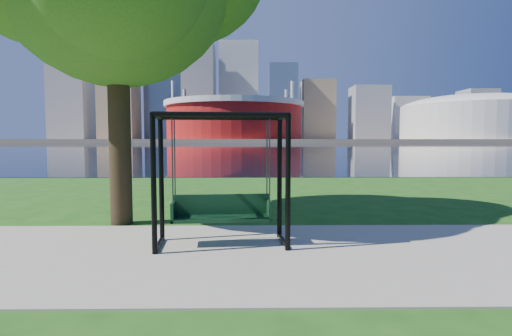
{
  "coord_description": "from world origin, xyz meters",
  "views": [
    {
      "loc": [
        -0.12,
        -6.54,
        1.78
      ],
      "look_at": [
        -0.03,
        0.0,
        1.31
      ],
      "focal_mm": 28.0,
      "sensor_mm": 36.0,
      "label": 1
    }
  ],
  "objects": [
    {
      "name": "ground",
      "position": [
        0.0,
        0.0,
        0.0
      ],
      "size": [
        900.0,
        900.0,
        0.0
      ],
      "primitive_type": "plane",
      "color": "#1E5114",
      "rests_on": "ground"
    },
    {
      "name": "path",
      "position": [
        0.0,
        -0.5,
        0.01
      ],
      "size": [
        120.0,
        4.0,
        0.03
      ],
      "primitive_type": "cube",
      "color": "#9E937F",
      "rests_on": "ground"
    },
    {
      "name": "river",
      "position": [
        0.0,
        102.0,
        0.01
      ],
      "size": [
        900.0,
        180.0,
        0.02
      ],
      "primitive_type": "cube",
      "color": "black",
      "rests_on": "ground"
    },
    {
      "name": "far_bank",
      "position": [
        0.0,
        306.0,
        1.0
      ],
      "size": [
        900.0,
        228.0,
        2.0
      ],
      "primitive_type": "cube",
      "color": "#937F60",
      "rests_on": "ground"
    },
    {
      "name": "stadium",
      "position": [
        -10.0,
        235.0,
        14.23
      ],
      "size": [
        83.0,
        83.0,
        32.0
      ],
      "color": "maroon",
      "rests_on": "far_bank"
    },
    {
      "name": "arena",
      "position": [
        135.0,
        235.0,
        15.87
      ],
      "size": [
        84.0,
        84.0,
        26.56
      ],
      "color": "beige",
      "rests_on": "far_bank"
    },
    {
      "name": "skyline",
      "position": [
        -4.27,
        319.39,
        35.89
      ],
      "size": [
        392.0,
        66.0,
        96.5
      ],
      "color": "gray",
      "rests_on": "far_bank"
    },
    {
      "name": "swing",
      "position": [
        -0.6,
        0.03,
        1.07
      ],
      "size": [
        2.22,
        1.11,
        2.2
      ],
      "rotation": [
        0.0,
        0.0,
        0.09
      ],
      "color": "black",
      "rests_on": "ground"
    }
  ]
}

